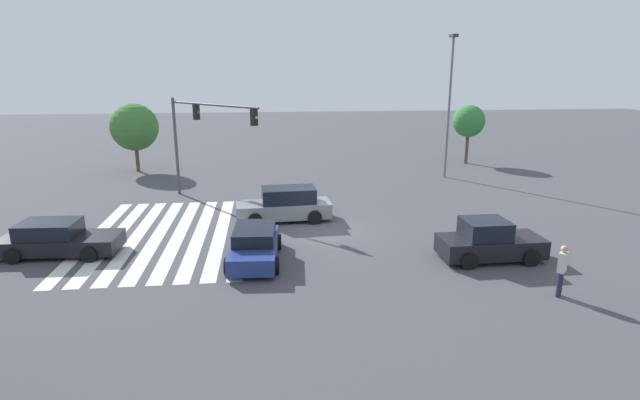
# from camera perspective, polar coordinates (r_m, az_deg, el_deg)

# --- Properties ---
(ground_plane) EXTENTS (124.85, 124.85, 0.00)m
(ground_plane) POSITION_cam_1_polar(r_m,az_deg,el_deg) (23.90, 0.00, -3.41)
(ground_plane) COLOR #47474C
(crosswalk_markings) EXTENTS (11.24, 7.25, 0.01)m
(crosswalk_markings) POSITION_cam_1_polar(r_m,az_deg,el_deg) (24.23, -16.90, -3.82)
(crosswalk_markings) COLOR silver
(crosswalk_markings) RESTS_ON ground_plane
(traffic_signal_mast) EXTENTS (5.17, 5.17, 5.79)m
(traffic_signal_mast) POSITION_cam_1_polar(r_m,az_deg,el_deg) (29.15, -13.65, 8.08)
(traffic_signal_mast) COLOR #47474C
(traffic_signal_mast) RESTS_ON ground_plane
(car_0) EXTENTS (2.07, 4.16, 1.67)m
(car_0) POSITION_cam_1_polar(r_m,az_deg,el_deg) (21.24, 18.77, -4.56)
(car_0) COLOR black
(car_0) RESTS_ON ground_plane
(car_2) EXTENTS (4.28, 2.24, 1.35)m
(car_2) POSITION_cam_1_polar(r_m,az_deg,el_deg) (20.19, -7.49, -5.14)
(car_2) COLOR navy
(car_2) RESTS_ON ground_plane
(car_3) EXTENTS (2.28, 4.84, 1.43)m
(car_3) POSITION_cam_1_polar(r_m,az_deg,el_deg) (23.33, -27.80, -3.99)
(car_3) COLOR black
(car_3) RESTS_ON ground_plane
(car_5) EXTENTS (2.17, 4.80, 1.69)m
(car_5) POSITION_cam_1_polar(r_m,az_deg,el_deg) (25.18, -4.00, -0.58)
(car_5) COLOR gray
(car_5) RESTS_ON ground_plane
(pedestrian) EXTENTS (0.41, 0.41, 1.83)m
(pedestrian) POSITION_cam_1_polar(r_m,az_deg,el_deg) (18.74, 25.92, -6.99)
(pedestrian) COLOR #232842
(pedestrian) RESTS_ON ground_plane
(street_light_pole_a) EXTENTS (0.80, 0.36, 9.58)m
(street_light_pole_a) POSITION_cam_1_polar(r_m,az_deg,el_deg) (35.41, 14.61, 11.45)
(street_light_pole_a) COLOR slate
(street_light_pole_a) RESTS_ON ground_plane
(tree_corner_a) EXTENTS (2.51, 2.51, 4.63)m
(tree_corner_a) POSITION_cam_1_polar(r_m,az_deg,el_deg) (41.32, 16.64, 8.62)
(tree_corner_a) COLOR brown
(tree_corner_a) RESTS_ON ground_plane
(tree_corner_b) EXTENTS (3.41, 3.41, 4.98)m
(tree_corner_b) POSITION_cam_1_polar(r_m,az_deg,el_deg) (38.92, -20.46, 7.81)
(tree_corner_b) COLOR brown
(tree_corner_b) RESTS_ON ground_plane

